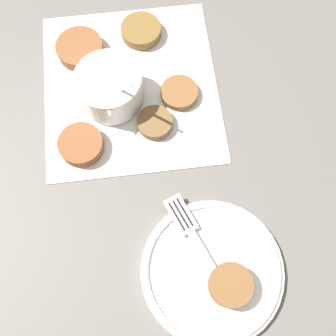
% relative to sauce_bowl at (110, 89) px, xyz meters
% --- Properties ---
extents(ground_plane, '(4.00, 4.00, 0.00)m').
position_rel_sauce_bowl_xyz_m(ground_plane, '(-0.02, 0.04, -0.03)').
color(ground_plane, '#605B56').
extents(napkin, '(0.34, 0.31, 0.00)m').
position_rel_sauce_bowl_xyz_m(napkin, '(-0.02, 0.03, -0.03)').
color(napkin, silver).
rests_on(napkin, ground_plane).
extents(sauce_bowl, '(0.12, 0.11, 0.12)m').
position_rel_sauce_bowl_xyz_m(sauce_bowl, '(0.00, 0.00, 0.00)').
color(sauce_bowl, white).
rests_on(sauce_bowl, napkin).
extents(fritter_0, '(0.08, 0.08, 0.02)m').
position_rel_sauce_bowl_xyz_m(fritter_0, '(-0.10, -0.05, -0.02)').
color(fritter_0, brown).
rests_on(fritter_0, napkin).
extents(fritter_1, '(0.07, 0.07, 0.01)m').
position_rel_sauce_bowl_xyz_m(fritter_1, '(0.01, 0.12, -0.02)').
color(fritter_1, brown).
rests_on(fritter_1, napkin).
extents(fritter_2, '(0.07, 0.07, 0.02)m').
position_rel_sauce_bowl_xyz_m(fritter_2, '(-0.13, 0.06, -0.02)').
color(fritter_2, brown).
rests_on(fritter_2, napkin).
extents(fritter_3, '(0.07, 0.07, 0.02)m').
position_rel_sauce_bowl_xyz_m(fritter_3, '(0.09, -0.06, -0.02)').
color(fritter_3, brown).
rests_on(fritter_3, napkin).
extents(fritter_4, '(0.06, 0.06, 0.01)m').
position_rel_sauce_bowl_xyz_m(fritter_4, '(0.06, 0.07, -0.02)').
color(fritter_4, brown).
rests_on(fritter_4, napkin).
extents(serving_plate, '(0.22, 0.22, 0.02)m').
position_rel_sauce_bowl_xyz_m(serving_plate, '(0.31, 0.13, -0.02)').
color(serving_plate, white).
rests_on(serving_plate, ground_plane).
extents(fritter_on_plate, '(0.06, 0.06, 0.02)m').
position_rel_sauce_bowl_xyz_m(fritter_on_plate, '(0.34, 0.15, -0.00)').
color(fritter_on_plate, brown).
rests_on(fritter_on_plate, serving_plate).
extents(fork, '(0.16, 0.08, 0.00)m').
position_rel_sauce_bowl_xyz_m(fork, '(0.26, 0.11, -0.01)').
color(fork, silver).
rests_on(fork, serving_plate).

